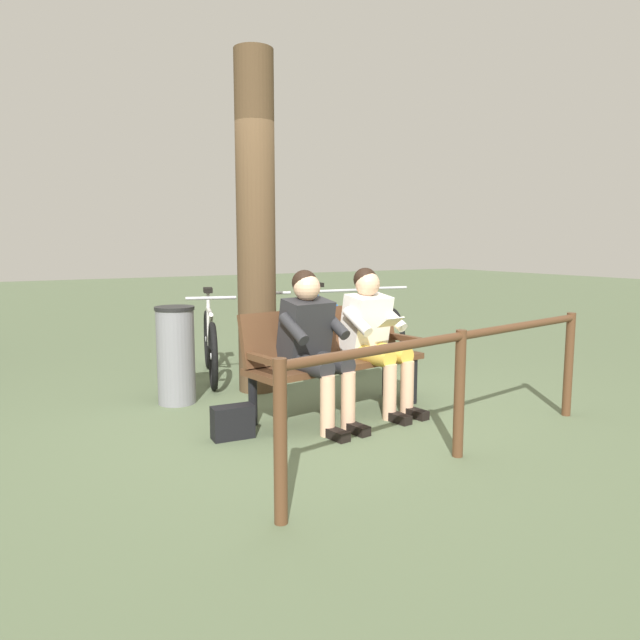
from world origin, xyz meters
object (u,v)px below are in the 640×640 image
(tree_trunk, at_px, (256,226))
(bicycle_purple, at_px, (373,327))
(person_reading, at_px, (374,332))
(bicycle_black, at_px, (323,332))
(bicycle_red, at_px, (210,344))
(bicycle_orange, at_px, (266,335))
(litter_bin, at_px, (176,355))
(person_companion, at_px, (314,340))
(bench, at_px, (332,352))
(handbag, at_px, (233,422))

(tree_trunk, bearing_deg, bicycle_purple, -156.13)
(person_reading, height_order, bicycle_black, person_reading)
(bicycle_black, distance_m, bicycle_red, 1.45)
(bicycle_red, bearing_deg, bicycle_orange, 123.26)
(litter_bin, relative_size, bicycle_black, 0.51)
(person_companion, distance_m, tree_trunk, 1.49)
(person_reading, relative_size, tree_trunk, 0.38)
(bicycle_black, relative_size, bicycle_red, 1.03)
(person_reading, height_order, person_companion, same)
(bench, height_order, person_reading, person_reading)
(person_companion, height_order, litter_bin, person_companion)
(tree_trunk, bearing_deg, bicycle_orange, -119.44)
(bicycle_black, bearing_deg, person_companion, -25.17)
(tree_trunk, relative_size, bicycle_red, 1.93)
(bench, height_order, litter_bin, bench)
(handbag, bearing_deg, bicycle_black, -134.09)
(handbag, height_order, litter_bin, litter_bin)
(person_reading, distance_m, bicycle_red, 2.00)
(bench, relative_size, handbag, 5.50)
(tree_trunk, relative_size, bicycle_orange, 1.98)
(person_companion, bearing_deg, bicycle_red, -93.03)
(bicycle_purple, bearing_deg, bicycle_red, -74.21)
(handbag, height_order, tree_trunk, tree_trunk)
(litter_bin, relative_size, bicycle_red, 0.53)
(handbag, bearing_deg, bicycle_orange, -120.80)
(person_reading, bearing_deg, handbag, -3.63)
(bicycle_black, bearing_deg, handbag, -36.79)
(person_reading, distance_m, bicycle_orange, 2.05)
(handbag, bearing_deg, bicycle_red, -105.28)
(handbag, relative_size, bicycle_orange, 0.19)
(bicycle_red, bearing_deg, litter_bin, -20.61)
(handbag, xyz_separation_m, bicycle_black, (-1.97, -2.03, 0.24))
(handbag, relative_size, bicycle_red, 0.18)
(litter_bin, distance_m, bicycle_orange, 1.67)
(person_companion, bearing_deg, bicycle_orange, -113.38)
(bicycle_purple, relative_size, bicycle_red, 1.02)
(person_reading, height_order, bicycle_red, person_reading)
(person_companion, distance_m, bicycle_red, 1.93)
(person_companion, bearing_deg, person_reading, 179.95)
(person_reading, height_order, tree_trunk, tree_trunk)
(handbag, height_order, bicycle_black, bicycle_black)
(person_reading, relative_size, litter_bin, 1.40)
(bicycle_orange, xyz_separation_m, bicycle_red, (0.75, 0.22, 0.00))
(bicycle_purple, bearing_deg, person_reading, -24.04)
(bicycle_purple, bearing_deg, person_companion, -33.27)
(bicycle_purple, relative_size, bicycle_orange, 1.05)
(bicycle_purple, height_order, bicycle_black, same)
(litter_bin, distance_m, bicycle_purple, 2.95)
(tree_trunk, xyz_separation_m, litter_bin, (0.81, 0.06, -1.13))
(bicycle_purple, xyz_separation_m, bicycle_red, (2.20, 0.17, 0.00))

